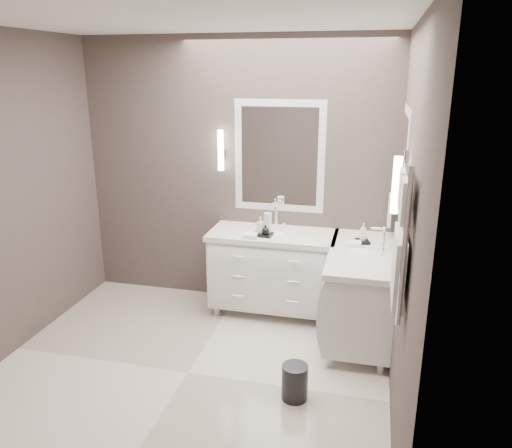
% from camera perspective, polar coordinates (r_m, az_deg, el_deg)
% --- Properties ---
extents(floor, '(3.20, 3.00, 0.01)m').
position_cam_1_polar(floor, '(4.29, -7.80, -16.53)').
color(floor, silver).
rests_on(floor, ground).
extents(ceiling, '(3.20, 3.00, 0.01)m').
position_cam_1_polar(ceiling, '(3.59, -9.69, 22.41)').
color(ceiling, white).
rests_on(ceiling, wall_back).
extents(wall_back, '(3.20, 0.01, 2.70)m').
position_cam_1_polar(wall_back, '(5.10, -2.33, 5.71)').
color(wall_back, '#483E3A').
rests_on(wall_back, floor).
extents(wall_front, '(3.20, 0.01, 2.70)m').
position_cam_1_polar(wall_front, '(2.48, -21.81, -8.37)').
color(wall_front, '#483E3A').
rests_on(wall_front, floor).
extents(wall_right, '(0.01, 3.00, 2.70)m').
position_cam_1_polar(wall_right, '(3.46, 16.83, -0.63)').
color(wall_right, '#483E3A').
rests_on(wall_right, floor).
extents(vanity_back, '(1.24, 0.59, 0.97)m').
position_cam_1_polar(vanity_back, '(4.99, 1.91, -4.95)').
color(vanity_back, white).
rests_on(vanity_back, floor).
extents(vanity_right, '(0.59, 1.24, 0.97)m').
position_cam_1_polar(vanity_right, '(4.60, 11.89, -7.30)').
color(vanity_right, white).
rests_on(vanity_right, floor).
extents(mirror_back, '(0.90, 0.02, 1.10)m').
position_cam_1_polar(mirror_back, '(4.94, 2.66, 7.70)').
color(mirror_back, white).
rests_on(mirror_back, wall_back).
extents(mirror_right, '(0.02, 0.90, 1.10)m').
position_cam_1_polar(mirror_right, '(4.19, 16.34, 5.28)').
color(mirror_right, white).
rests_on(mirror_right, wall_right).
extents(sconce_back, '(0.06, 0.06, 0.40)m').
position_cam_1_polar(sconce_back, '(5.02, -4.06, 8.31)').
color(sconce_back, white).
rests_on(sconce_back, wall_back).
extents(sconce_right, '(0.06, 0.06, 0.40)m').
position_cam_1_polar(sconce_right, '(3.61, 15.74, 4.18)').
color(sconce_right, white).
rests_on(sconce_right, wall_right).
extents(towel_bar_corner, '(0.03, 0.22, 0.30)m').
position_cam_1_polar(towel_bar_corner, '(4.83, 15.05, 1.61)').
color(towel_bar_corner, white).
rests_on(towel_bar_corner, wall_right).
extents(towel_ladder, '(0.06, 0.58, 0.90)m').
position_cam_1_polar(towel_ladder, '(3.06, 16.22, -2.04)').
color(towel_ladder, white).
rests_on(towel_ladder, wall_right).
extents(waste_bin, '(0.21, 0.21, 0.28)m').
position_cam_1_polar(waste_bin, '(3.91, 4.44, -17.56)').
color(waste_bin, black).
rests_on(waste_bin, floor).
extents(amenity_tray_back, '(0.19, 0.15, 0.03)m').
position_cam_1_polar(amenity_tray_back, '(4.76, 0.81, -1.19)').
color(amenity_tray_back, black).
rests_on(amenity_tray_back, vanity_back).
extents(amenity_tray_right, '(0.15, 0.17, 0.02)m').
position_cam_1_polar(amenity_tray_right, '(4.68, 12.09, -1.94)').
color(amenity_tray_right, black).
rests_on(amenity_tray_right, vanity_right).
extents(water_bottle, '(0.08, 0.08, 0.21)m').
position_cam_1_polar(water_bottle, '(4.77, 1.34, 0.03)').
color(water_bottle, silver).
rests_on(water_bottle, vanity_back).
extents(soap_bottle_a, '(0.08, 0.08, 0.15)m').
position_cam_1_polar(soap_bottle_a, '(4.76, 0.51, -0.08)').
color(soap_bottle_a, white).
rests_on(soap_bottle_a, amenity_tray_back).
extents(soap_bottle_b, '(0.08, 0.08, 0.09)m').
position_cam_1_polar(soap_bottle_b, '(4.71, 1.09, -0.65)').
color(soap_bottle_b, black).
rests_on(soap_bottle_b, amenity_tray_back).
extents(soap_bottle_c, '(0.07, 0.07, 0.16)m').
position_cam_1_polar(soap_bottle_c, '(4.65, 12.15, -0.89)').
color(soap_bottle_c, white).
rests_on(soap_bottle_c, amenity_tray_right).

